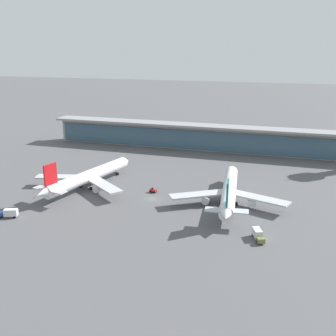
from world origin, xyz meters
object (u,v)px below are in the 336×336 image
at_px(service_truck_near_nose_blue, 9,213).
at_px(service_truck_mid_apron_red, 153,190).
at_px(service_truck_under_wing_olive, 258,234).
at_px(airliner_centre_stand, 229,191).
at_px(safety_cone_alpha, 35,197).
at_px(airliner_left_stand, 88,177).

bearing_deg(service_truck_near_nose_blue, service_truck_mid_apron_red, 45.48).
distance_m(service_truck_under_wing_olive, service_truck_mid_apron_red, 55.71).
bearing_deg(service_truck_under_wing_olive, service_truck_mid_apron_red, 146.25).
distance_m(service_truck_near_nose_blue, service_truck_mid_apron_red, 56.91).
bearing_deg(service_truck_near_nose_blue, airliner_centre_stand, 27.73).
relative_size(service_truck_near_nose_blue, service_truck_under_wing_olive, 1.00).
bearing_deg(airliner_centre_stand, service_truck_mid_apron_red, 175.33).
relative_size(airliner_centre_stand, service_truck_mid_apron_red, 19.06).
distance_m(service_truck_mid_apron_red, safety_cone_alpha, 48.03).
relative_size(airliner_left_stand, service_truck_near_nose_blue, 7.73).
bearing_deg(airliner_centre_stand, airliner_left_stand, -179.66).
bearing_deg(service_truck_mid_apron_red, airliner_centre_stand, -4.67).
height_order(airliner_left_stand, safety_cone_alpha, airliner_left_stand).
bearing_deg(service_truck_mid_apron_red, service_truck_under_wing_olive, -33.75).
xyz_separation_m(airliner_centre_stand, service_truck_under_wing_olive, (14.06, -28.31, -3.29)).
bearing_deg(safety_cone_alpha, service_truck_under_wing_olive, -6.56).
relative_size(service_truck_near_nose_blue, safety_cone_alpha, 10.92).
relative_size(airliner_left_stand, safety_cone_alpha, 84.41).
height_order(service_truck_mid_apron_red, safety_cone_alpha, service_truck_mid_apron_red).
bearing_deg(service_truck_mid_apron_red, service_truck_near_nose_blue, -134.52).
relative_size(airliner_left_stand, service_truck_mid_apron_red, 18.95).
distance_m(airliner_left_stand, service_truck_mid_apron_red, 29.19).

